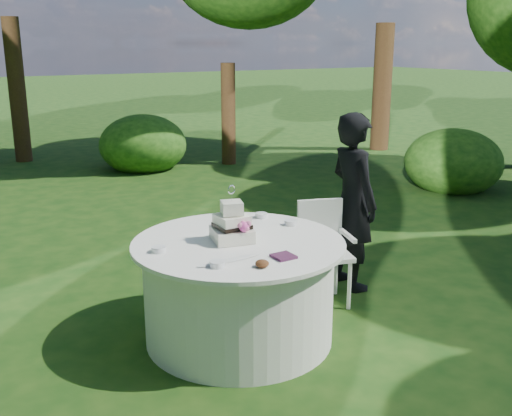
% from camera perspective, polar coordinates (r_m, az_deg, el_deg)
% --- Properties ---
extents(ground, '(80.00, 80.00, 0.00)m').
position_cam_1_polar(ground, '(4.67, -1.60, -12.18)').
color(ground, '#11340E').
rests_on(ground, ground).
extents(napkins, '(0.14, 0.14, 0.02)m').
position_cam_1_polar(napkins, '(4.04, 2.64, -4.62)').
color(napkins, '#481F3D').
rests_on(napkins, table).
extents(feather_plume, '(0.48, 0.07, 0.01)m').
position_cam_1_polar(feather_plume, '(3.98, -2.58, -5.00)').
color(feather_plume, silver).
rests_on(feather_plume, table).
extents(guest, '(0.45, 0.62, 1.60)m').
position_cam_1_polar(guest, '(5.41, 9.22, 0.60)').
color(guest, black).
rests_on(guest, ground).
extents(table, '(1.56, 1.56, 0.77)m').
position_cam_1_polar(table, '(4.50, -1.64, -7.79)').
color(table, silver).
rests_on(table, ground).
extents(cake, '(0.33, 0.33, 0.42)m').
position_cam_1_polar(cake, '(4.34, -2.27, -1.72)').
color(cake, white).
rests_on(cake, table).
extents(chair, '(0.51, 0.50, 0.88)m').
position_cam_1_polar(chair, '(5.14, 6.40, -3.38)').
color(chair, silver).
rests_on(chair, ground).
extents(votives, '(1.24, 0.91, 0.04)m').
position_cam_1_polar(votives, '(4.42, -1.96, -2.67)').
color(votives, white).
rests_on(votives, table).
extents(petal_cups, '(0.54, 1.07, 0.05)m').
position_cam_1_polar(petal_cups, '(4.37, -0.38, -2.83)').
color(petal_cups, '#562D16').
rests_on(petal_cups, table).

